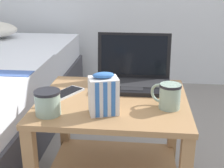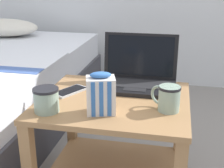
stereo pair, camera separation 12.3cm
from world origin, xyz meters
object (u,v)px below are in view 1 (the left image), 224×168
mug_front_left (47,101)px  mug_front_right (169,95)px  laptop (133,75)px  snack_bag (104,95)px  cell_phone (67,93)px

mug_front_left → mug_front_right: mug_front_right is taller
laptop → snack_bag: 0.34m
mug_front_left → snack_bag: size_ratio=0.80×
mug_front_left → cell_phone: 0.22m
laptop → mug_front_left: 0.46m
mug_front_right → laptop: bearing=120.8°
snack_bag → mug_front_left: bearing=-171.9°
mug_front_right → snack_bag: size_ratio=0.73×
mug_front_left → cell_phone: bearing=84.7°
laptop → snack_bag: laptop is taller
laptop → mug_front_right: bearing=-59.2°
laptop → mug_front_left: size_ratio=2.73×
cell_phone → mug_front_right: bearing=-14.1°
snack_bag → cell_phone: size_ratio=0.92×
laptop → mug_front_left: (-0.30, -0.35, 0.00)m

